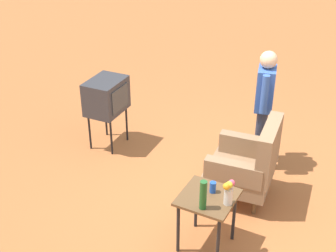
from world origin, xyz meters
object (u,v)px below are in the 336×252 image
Objects in this scene: armchair at (248,164)px; tv_on_stand at (106,96)px; soda_can_blue at (213,187)px; side_table at (207,204)px; flower_vase at (229,192)px; person_standing at (264,103)px; bottle_wine_green at (203,195)px.

armchair is 2.25m from tv_on_stand.
tv_on_stand is 2.44m from soda_can_blue.
side_table is 0.64× the size of tv_on_stand.
armchair is 1.01m from side_table.
flower_vase reaches higher than soda_can_blue.
person_standing is 1.72m from soda_can_blue.
side_table is 0.18m from soda_can_blue.
armchair reaches higher than side_table.
side_table is 0.33m from flower_vase.
bottle_wine_green is at bearing 0.95° from person_standing.
bottle_wine_green reaches higher than flower_vase.
tv_on_stand reaches higher than side_table.
person_standing is 1.83m from flower_vase.
armchair is at bearing 174.81° from soda_can_blue.
person_standing is (-0.80, -0.11, 0.44)m from armchair.
bottle_wine_green is 0.27m from flower_vase.
bottle_wine_green is (2.00, 0.03, -0.12)m from person_standing.
soda_can_blue is 0.46× the size of flower_vase.
armchair is 4.00× the size of flower_vase.
soda_can_blue is (-0.29, -0.01, -0.10)m from bottle_wine_green.
bottle_wine_green is at bearing 55.49° from tv_on_stand.
flower_vase is at bearing 6.77° from armchair.
person_standing is at bearing 103.99° from tv_on_stand.
armchair is at bearing 82.97° from tv_on_stand.
side_table is 1.84m from person_standing.
armchair is 0.92m from person_standing.
person_standing reaches higher than armchair.
person_standing is at bearing -172.41° from armchair.
tv_on_stand is 3.22× the size of bottle_wine_green.
person_standing is 5.12× the size of bottle_wine_green.
soda_can_blue is (1.71, 0.02, -0.22)m from person_standing.
flower_vase reaches higher than side_table.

